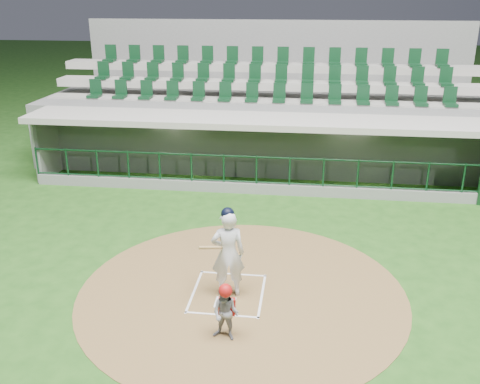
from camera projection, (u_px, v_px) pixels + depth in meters
The scene contains 8 objects.
ground at pixel (230, 287), 12.00m from camera, with size 120.00×120.00×0.00m, color #1E4B15.
dirt_circle at pixel (242, 292), 11.78m from camera, with size 7.20×7.20×0.01m, color brown.
home_plate at pixel (225, 303), 11.35m from camera, with size 0.43×0.43×0.02m, color silver.
batter_box_chalk at pixel (228, 293), 11.72m from camera, with size 1.55×1.80×0.01m.
dugout_structure at pixel (265, 150), 18.91m from camera, with size 16.40×3.70×3.00m.
seating_deck at pixel (269, 118), 21.62m from camera, with size 17.00×6.72×5.15m.
batter at pixel (228, 253), 11.34m from camera, with size 0.94×0.95×2.04m.
catcher at pixel (226, 312), 10.01m from camera, with size 0.61×0.52×1.17m.
Camera 1 is at (1.57, -10.37, 6.23)m, focal length 40.00 mm.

